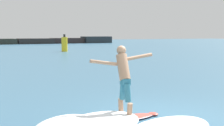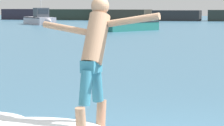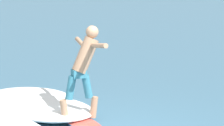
{
  "view_description": "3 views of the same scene",
  "coord_description": "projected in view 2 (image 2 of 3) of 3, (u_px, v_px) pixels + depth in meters",
  "views": [
    {
      "loc": [
        -4.78,
        -6.84,
        2.19
      ],
      "look_at": [
        -0.44,
        1.78,
        1.29
      ],
      "focal_mm": 50.0,
      "sensor_mm": 36.0,
      "label": 1
    },
    {
      "loc": [
        1.3,
        -6.48,
        1.75
      ],
      "look_at": [
        -1.04,
        1.09,
        0.92
      ],
      "focal_mm": 85.0,
      "sensor_mm": 36.0,
      "label": 2
    },
    {
      "loc": [
        7.94,
        -4.15,
        3.21
      ],
      "look_at": [
        -1.35,
        0.91,
        1.03
      ],
      "focal_mm": 85.0,
      "sensor_mm": 36.0,
      "label": 3
    }
  ],
  "objects": [
    {
      "name": "fishing_boat_near_jetty",
      "position": [
        126.0,
        26.0,
        39.42
      ],
      "size": [
        3.99,
        5.88,
        0.72
      ],
      "color": "#1E6760",
      "rests_on": "ground"
    },
    {
      "name": "small_boat_offshore",
      "position": [
        40.0,
        19.0,
        53.8
      ],
      "size": [
        5.52,
        6.04,
        2.58
      ],
      "color": "#ACA9B8",
      "rests_on": "ground"
    },
    {
      "name": "surfer",
      "position": [
        95.0,
        52.0,
        6.97
      ],
      "size": [
        1.71,
        0.81,
        1.81
      ],
      "color": "tan",
      "rests_on": "surfboard"
    }
  ]
}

